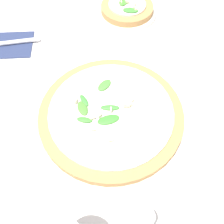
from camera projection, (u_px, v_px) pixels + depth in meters
The scene contains 5 objects.
ground_plane at pixel (110, 117), 0.58m from camera, with size 6.00×6.00×0.00m, color silver.
pizza_arugula_main at pixel (112, 115), 0.56m from camera, with size 0.33×0.33×0.05m.
pizza_personal_side at pixel (127, 10), 0.76m from camera, with size 0.17×0.17×0.05m.
napkin at pixel (3, 45), 0.70m from camera, with size 0.18×0.14×0.01m.
shaker_pepper at pixel (144, 221), 0.43m from camera, with size 0.03×0.03×0.07m.
Camera 1 is at (0.10, 0.29, 0.49)m, focal length 42.00 mm.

